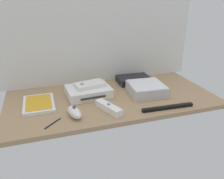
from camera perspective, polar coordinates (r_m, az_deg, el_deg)
The scene contains 11 objects.
ground_plane at distance 113.64cm, azimuth -0.00°, elevation -2.32°, with size 100.00×48.00×2.00cm, color #9E7F5B.
back_wall at distance 127.42cm, azimuth -3.55°, elevation 15.89°, with size 110.00×1.20×64.00cm, color silver.
game_console at distance 114.75cm, azimuth -5.84°, elevation -0.44°, with size 21.89×17.42×4.40cm.
mini_computer at distance 117.35cm, azimuth 8.50°, elevation 0.19°, with size 18.08×18.08×5.30cm.
game_case at distance 109.99cm, azimuth -17.63°, elevation -3.36°, with size 13.77×19.12×1.56cm.
network_router at distance 131.62cm, azimuth 5.35°, elevation 2.45°, with size 18.28×12.71×3.40cm.
remote_wand at distance 99.66cm, azimuth -0.84°, elevation -4.53°, with size 8.83×15.08×3.40cm.
remote_nunchuk at distance 96.20cm, azimuth -9.24°, elevation -5.56°, with size 6.49×10.72×5.10cm.
remote_classic_pad at distance 114.17cm, azimuth -5.51°, elevation 1.19°, with size 15.69×10.68×2.40cm.
sensor_bar at distance 104.63cm, azimuth 13.59°, elevation -4.32°, with size 24.00×1.80×1.40cm, color black.
stylus_pen at distance 93.88cm, azimuth -14.43°, elevation -7.98°, with size 0.70×0.70×9.00cm, color black.
Camera 1 is at (-31.76, -97.84, 47.30)cm, focal length 37.03 mm.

